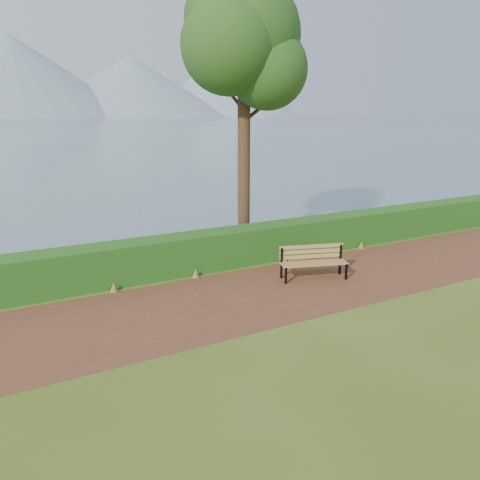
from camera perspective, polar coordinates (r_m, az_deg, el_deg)
ground at (r=10.91m, az=4.25°, el=-6.88°), size 140.00×140.00×0.00m
path at (r=11.14m, az=3.41°, el=-6.35°), size 40.00×3.40×0.01m
hedge at (r=12.89m, az=-1.92°, el=-0.98°), size 32.00×0.85×1.00m
bench at (r=12.04m, az=8.88°, el=-2.39°), size 1.76×0.98×0.85m
tree at (r=14.31m, az=0.51°, el=22.99°), size 3.97×3.43×8.11m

